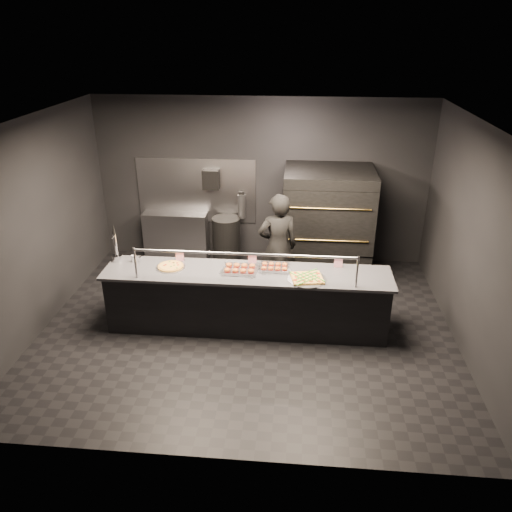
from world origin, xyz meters
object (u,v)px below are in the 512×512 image
at_px(towel_dispenser, 211,179).
at_px(round_pizza, 171,266).
at_px(prep_shelf, 176,236).
at_px(pizza_oven, 327,223).
at_px(trash_bin, 227,240).
at_px(square_pizza, 307,278).
at_px(slider_tray_a, 240,269).
at_px(slider_tray_b, 274,267).
at_px(beer_tap, 116,251).
at_px(service_counter, 247,300).
at_px(worker, 278,247).
at_px(fire_extinguisher, 242,206).

relative_size(towel_dispenser, round_pizza, 0.82).
xyz_separation_m(prep_shelf, round_pizza, (0.49, -2.27, 0.49)).
relative_size(pizza_oven, trash_bin, 2.19).
height_order(round_pizza, square_pizza, square_pizza).
xyz_separation_m(slider_tray_a, slider_tray_b, (0.49, 0.11, -0.00)).
bearing_deg(pizza_oven, slider_tray_b, -114.75).
relative_size(towel_dispenser, beer_tap, 0.61).
xyz_separation_m(pizza_oven, round_pizza, (-2.31, -1.85, -0.03)).
bearing_deg(slider_tray_b, trash_bin, 115.80).
bearing_deg(round_pizza, pizza_oven, 38.78).
xyz_separation_m(service_counter, beer_tap, (-1.95, 0.20, 0.62)).
distance_m(prep_shelf, slider_tray_b, 2.99).
xyz_separation_m(round_pizza, worker, (1.50, 0.94, -0.05)).
relative_size(prep_shelf, slider_tray_a, 2.16).
bearing_deg(slider_tray_b, towel_dispenser, 119.71).
relative_size(prep_shelf, fire_extinguisher, 2.38).
height_order(beer_tap, worker, worker).
bearing_deg(trash_bin, square_pizza, -58.17).
xyz_separation_m(beer_tap, round_pizza, (0.84, -0.15, -0.15)).
xyz_separation_m(prep_shelf, worker, (1.99, -1.34, 0.43)).
relative_size(pizza_oven, beer_tap, 3.32).
xyz_separation_m(fire_extinguisher, slider_tray_a, (0.25, -2.37, -0.11)).
bearing_deg(slider_tray_a, prep_shelf, 123.16).
bearing_deg(prep_shelf, trash_bin, -5.83).
height_order(prep_shelf, trash_bin, prep_shelf).
bearing_deg(fire_extinguisher, pizza_oven, -17.89).
relative_size(round_pizza, square_pizza, 0.79).
bearing_deg(worker, fire_extinguisher, -77.98).
height_order(fire_extinguisher, worker, worker).
distance_m(fire_extinguisher, slider_tray_a, 2.39).
relative_size(fire_extinguisher, worker, 0.29).
distance_m(pizza_oven, square_pizza, 2.08).
bearing_deg(fire_extinguisher, prep_shelf, -176.34).
bearing_deg(trash_bin, towel_dispenser, 148.64).
bearing_deg(pizza_oven, slider_tray_a, -124.75).
bearing_deg(pizza_oven, trash_bin, 170.03).
xyz_separation_m(slider_tray_a, square_pizza, (0.95, -0.18, -0.01)).
xyz_separation_m(square_pizza, worker, (-0.46, 1.13, -0.06)).
xyz_separation_m(fire_extinguisher, slider_tray_b, (0.74, -2.26, -0.11)).
distance_m(towel_dispenser, beer_tap, 2.47).
distance_m(trash_bin, worker, 1.66).
height_order(prep_shelf, worker, worker).
height_order(towel_dispenser, round_pizza, towel_dispenser).
height_order(towel_dispenser, slider_tray_a, towel_dispenser).
relative_size(towel_dispenser, slider_tray_b, 0.70).
bearing_deg(square_pizza, prep_shelf, 134.77).
bearing_deg(fire_extinguisher, beer_tap, -126.01).
xyz_separation_m(slider_tray_a, trash_bin, (-0.52, 2.19, -0.51)).
distance_m(towel_dispenser, slider_tray_b, 2.67).
xyz_separation_m(service_counter, slider_tray_a, (-0.10, 0.03, 0.49)).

